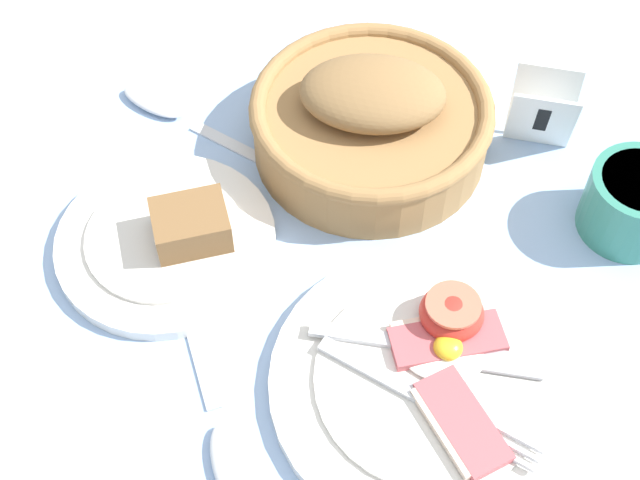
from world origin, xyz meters
TOP-DOWN VIEW (x-y plane):
  - ground_plane at (0.00, 0.00)m, footprint 3.00×3.00m
  - breakfast_plate at (0.07, -0.01)m, footprint 0.25×0.25m
  - bread_plate at (-0.19, 0.03)m, footprint 0.19×0.19m
  - sugar_cup at (0.18, 0.20)m, footprint 0.09×0.09m
  - bread_basket at (-0.07, 0.20)m, footprint 0.22×0.22m
  - number_card at (0.08, 0.27)m, footprint 0.07×0.05m
  - teaspoon_by_saucer at (-0.07, -0.11)m, footprint 0.14×0.16m
  - teaspoon_near_cup at (-0.25, 0.17)m, footprint 0.19×0.06m

SIDE VIEW (x-z plane):
  - ground_plane at x=0.00m, z-range 0.00..0.00m
  - teaspoon_by_saucer at x=-0.07m, z-range 0.00..0.01m
  - teaspoon_near_cup at x=-0.25m, z-range 0.00..0.01m
  - breakfast_plate at x=0.07m, z-range -0.01..0.03m
  - bread_plate at x=-0.19m, z-range -0.01..0.04m
  - sugar_cup at x=0.18m, z-range 0.00..0.07m
  - number_card at x=0.08m, z-range 0.00..0.07m
  - bread_basket at x=-0.07m, z-range -0.01..0.09m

